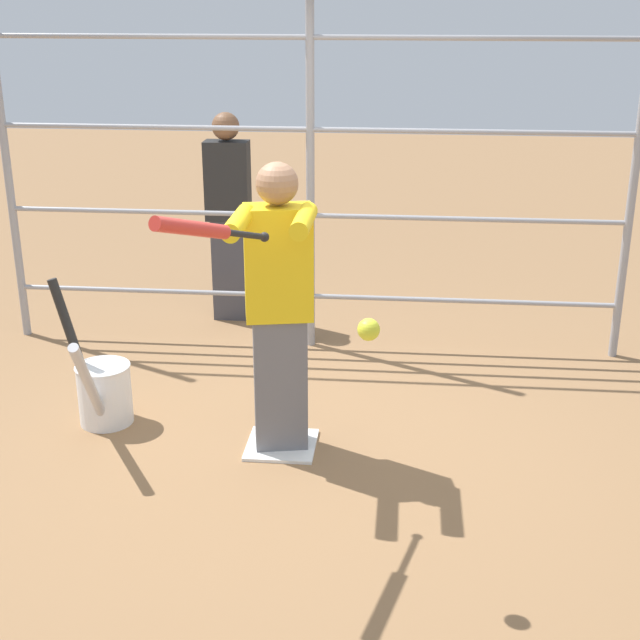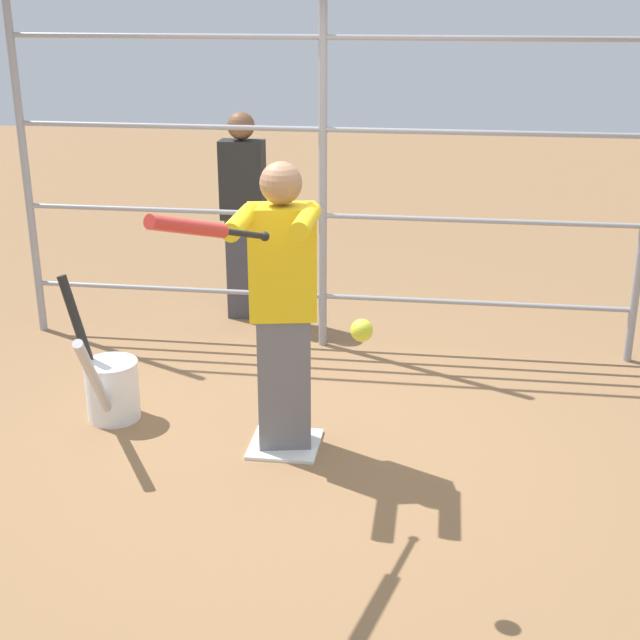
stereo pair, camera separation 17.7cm
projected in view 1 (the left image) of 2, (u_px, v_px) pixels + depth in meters
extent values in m
plane|color=olive|center=(282.00, 446.00, 5.20)|extent=(24.00, 24.00, 0.00)
cube|color=white|center=(281.00, 445.00, 5.20)|extent=(0.40, 0.40, 0.02)
cylinder|color=#939399|center=(634.00, 179.00, 6.04)|extent=(0.06, 0.06, 2.59)
cylinder|color=#939399|center=(310.00, 173.00, 6.24)|extent=(0.06, 0.06, 2.59)
cylinder|color=#939399|center=(7.00, 167.00, 6.44)|extent=(0.06, 0.06, 2.59)
cylinder|color=#939399|center=(311.00, 296.00, 6.56)|extent=(4.42, 0.04, 0.04)
cylinder|color=#939399|center=(310.00, 215.00, 6.35)|extent=(4.42, 0.04, 0.04)
cylinder|color=#939399|center=(310.00, 129.00, 6.13)|extent=(4.42, 0.04, 0.04)
cylinder|color=#939399|center=(310.00, 37.00, 5.92)|extent=(4.42, 0.04, 0.04)
cube|color=slate|center=(280.00, 384.00, 5.06)|extent=(0.33, 0.24, 0.80)
cube|color=yellow|center=(278.00, 263.00, 4.81)|extent=(0.40, 0.28, 0.63)
sphere|color=#9E7051|center=(277.00, 184.00, 4.66)|extent=(0.23, 0.23, 0.23)
cylinder|color=yellow|center=(304.00, 221.00, 4.52)|extent=(0.10, 0.45, 0.10)
cylinder|color=yellow|center=(238.00, 223.00, 4.49)|extent=(0.10, 0.45, 0.10)
sphere|color=black|center=(264.00, 237.00, 4.30)|extent=(0.05, 0.05, 0.05)
cylinder|color=black|center=(245.00, 235.00, 4.16)|extent=(0.16, 0.30, 0.12)
cylinder|color=red|center=(192.00, 228.00, 3.81)|extent=(0.27, 0.46, 0.20)
sphere|color=yellow|center=(369.00, 330.00, 3.72)|extent=(0.10, 0.10, 0.10)
cylinder|color=white|center=(105.00, 394.00, 5.43)|extent=(0.32, 0.32, 0.37)
torus|color=white|center=(102.00, 366.00, 5.37)|extent=(0.34, 0.34, 0.01)
cylinder|color=#B2B2B7|center=(90.00, 387.00, 5.05)|extent=(0.13, 0.58, 0.73)
cylinder|color=black|center=(75.00, 348.00, 5.39)|extent=(0.29, 0.12, 0.87)
cube|color=#3F3F47|center=(231.00, 269.00, 7.11)|extent=(0.27, 0.17, 0.81)
cube|color=black|center=(228.00, 181.00, 6.86)|extent=(0.34, 0.19, 0.61)
sphere|color=brown|center=(226.00, 126.00, 6.71)|extent=(0.21, 0.21, 0.21)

